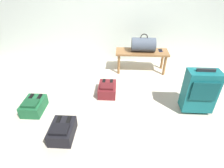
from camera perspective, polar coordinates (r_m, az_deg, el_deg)
ground_plane at (r=2.87m, az=2.59°, el=-5.66°), size 6.60×6.60×0.00m
bench at (r=3.61m, az=9.37°, el=9.16°), size 1.00×0.36×0.43m
duffel_bag_slate at (r=3.54m, az=9.88°, el=12.10°), size 0.44×0.26×0.34m
cell_phone at (r=3.68m, az=15.01°, el=10.18°), size 0.07×0.14×0.01m
suitcase_upright_teal at (r=2.76m, az=25.89°, el=-1.95°), size 0.42×0.25×0.70m
backpack_green at (r=2.88m, az=-23.32°, el=-6.26°), size 0.28×0.38×0.21m
backpack_maroon at (r=2.99m, az=-1.43°, el=-1.59°), size 0.28×0.38×0.21m
backpack_dark at (r=2.38m, az=-15.26°, el=-13.99°), size 0.28×0.38×0.21m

